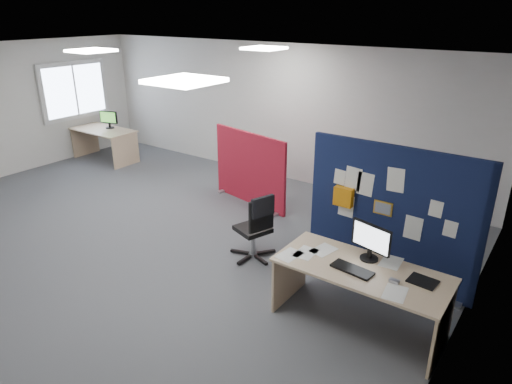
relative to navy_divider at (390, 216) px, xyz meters
The scene contains 17 objects.
floor 3.71m from the navy_divider, 164.18° to the right, with size 9.00×9.00×0.00m, color #4E5156.
ceiling 4.02m from the navy_divider, 164.18° to the right, with size 9.00×7.00×0.02m, color white.
wall_back 4.31m from the navy_divider, 143.96° to the left, with size 9.00×0.02×2.70m, color silver.
wall_right 1.50m from the navy_divider, 43.40° to the right, with size 0.02×7.00×2.70m, color silver.
window 7.99m from the navy_divider, behind, with size 0.06×1.70×1.30m.
ceiling_lights 3.61m from the navy_divider, behind, with size 4.10×4.10×0.04m.
navy_divider is the anchor object (origin of this frame).
main_desk 1.10m from the navy_divider, 83.56° to the right, with size 1.84×0.82×0.73m.
monitor_main 0.87m from the navy_divider, 83.30° to the right, with size 0.48×0.20×0.42m.
keyboard 1.20m from the navy_divider, 87.64° to the right, with size 0.45×0.18×0.03m, color black.
mouse 1.26m from the navy_divider, 66.79° to the right, with size 0.10×0.06×0.03m, color #A7A6AB.
paper_tray 1.22m from the navy_divider, 53.20° to the right, with size 0.28×0.22×0.01m, color black.
red_divider 3.10m from the navy_divider, 160.70° to the left, with size 1.73×0.39×1.31m.
second_desk 7.24m from the navy_divider, behind, with size 1.54×0.77×0.73m.
monitor_second 7.21m from the navy_divider, 169.91° to the left, with size 0.43×0.20×0.40m.
office_chair 1.76m from the navy_divider, 160.67° to the right, with size 0.66×0.63×0.99m.
desk_papers 1.12m from the navy_divider, 97.34° to the right, with size 1.47×0.86×0.00m.
Camera 1 is at (5.10, -4.18, 3.31)m, focal length 32.00 mm.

